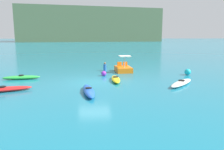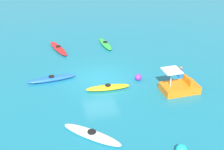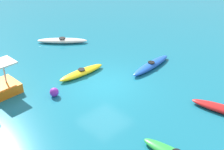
{
  "view_description": "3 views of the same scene",
  "coord_description": "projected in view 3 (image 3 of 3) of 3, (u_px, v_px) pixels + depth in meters",
  "views": [
    {
      "loc": [
        -0.61,
        -16.93,
        3.55
      ],
      "look_at": [
        1.23,
        -1.37,
        0.77
      ],
      "focal_mm": 35.3,
      "sensor_mm": 36.0,
      "label": 1
    },
    {
      "loc": [
        18.89,
        -3.96,
        10.34
      ],
      "look_at": [
        1.15,
        0.6,
        0.77
      ],
      "focal_mm": 48.76,
      "sensor_mm": 36.0,
      "label": 2
    },
    {
      "loc": [
        -10.44,
        9.56,
        8.49
      ],
      "look_at": [
        -0.0,
        -0.58,
        0.38
      ],
      "focal_mm": 48.74,
      "sensor_mm": 36.0,
      "label": 3
    }
  ],
  "objects": [
    {
      "name": "kayak_yellow",
      "position": [
        82.0,
        72.0,
        17.38
      ],
      "size": [
        0.76,
        2.99,
        0.37
      ],
      "color": "yellow",
      "rests_on": "ground_plane"
    },
    {
      "name": "buoy_purple",
      "position": [
        54.0,
        92.0,
        15.41
      ],
      "size": [
        0.46,
        0.46,
        0.46
      ],
      "primitive_type": "sphere",
      "color": "purple",
      "rests_on": "ground_plane"
    },
    {
      "name": "kayak_blue",
      "position": [
        151.0,
        65.0,
        18.17
      ],
      "size": [
        0.92,
        3.48,
        0.37
      ],
      "color": "blue",
      "rests_on": "ground_plane"
    },
    {
      "name": "ground_plane",
      "position": [
        104.0,
        85.0,
        16.49
      ],
      "size": [
        600.0,
        600.0,
        0.0
      ],
      "primitive_type": "plane",
      "color": "#19728C"
    },
    {
      "name": "kayak_white",
      "position": [
        62.0,
        41.0,
        21.49
      ],
      "size": [
        2.98,
        3.03,
        0.37
      ],
      "color": "white",
      "rests_on": "ground_plane"
    }
  ]
}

